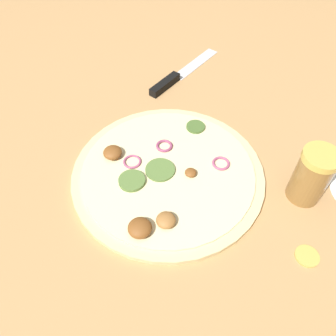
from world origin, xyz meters
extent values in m
plane|color=tan|center=(0.00, 0.00, 0.00)|extent=(3.00, 3.00, 0.00)
cylinder|color=beige|center=(0.00, 0.00, 0.01)|extent=(0.35, 0.35, 0.01)
cylinder|color=beige|center=(0.00, 0.00, 0.01)|extent=(0.32, 0.32, 0.00)
cylinder|color=#567538|center=(-0.06, 0.03, 0.02)|extent=(0.05, 0.05, 0.01)
ellipsoid|color=brown|center=(-0.12, -0.05, 0.02)|extent=(0.04, 0.04, 0.02)
torus|color=#934266|center=(0.04, 0.04, 0.02)|extent=(0.03, 0.03, 0.01)
cylinder|color=#47662D|center=(0.12, 0.03, 0.02)|extent=(0.04, 0.04, 0.00)
ellipsoid|color=brown|center=(-0.04, 0.10, 0.02)|extent=(0.04, 0.04, 0.02)
cylinder|color=#567538|center=(-0.01, 0.01, 0.02)|extent=(0.05, 0.05, 0.00)
ellipsoid|color=#996633|center=(-0.08, -0.07, 0.02)|extent=(0.03, 0.03, 0.02)
torus|color=#A34C70|center=(0.08, -0.06, 0.02)|extent=(0.03, 0.03, 0.00)
torus|color=#A34C70|center=(-0.03, 0.06, 0.02)|extent=(0.03, 0.03, 0.00)
ellipsoid|color=brown|center=(0.02, -0.04, 0.02)|extent=(0.02, 0.02, 0.01)
cube|color=silver|center=(0.32, 0.19, 0.00)|extent=(0.16, 0.04, 0.00)
cube|color=black|center=(0.20, 0.18, 0.01)|extent=(0.09, 0.02, 0.02)
cylinder|color=olive|center=(0.12, -0.21, 0.05)|extent=(0.06, 0.06, 0.09)
cylinder|color=gold|center=(0.12, -0.21, 0.10)|extent=(0.06, 0.06, 0.01)
cylinder|color=gold|center=(0.02, -0.27, 0.00)|extent=(0.04, 0.04, 0.01)
camera|label=1|loc=(-0.29, -0.25, 0.48)|focal=35.00mm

